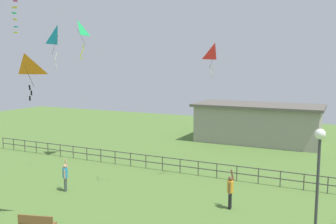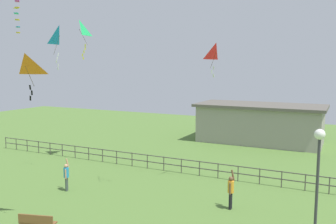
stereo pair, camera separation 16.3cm
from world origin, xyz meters
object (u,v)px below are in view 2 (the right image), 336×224
(lamppost, at_px, (318,168))
(park_bench, at_px, (37,223))
(person_5, at_px, (231,190))
(kite_7, at_px, (25,67))
(person_6, at_px, (66,175))
(kite_4, at_px, (60,37))
(kite_6, at_px, (79,30))
(kite_1, at_px, (216,52))

(lamppost, xyz_separation_m, park_bench, (-10.28, -2.63, -2.94))
(park_bench, bearing_deg, person_5, 43.92)
(lamppost, height_order, kite_7, kite_7)
(person_6, bearing_deg, kite_4, 134.31)
(person_6, bearing_deg, lamppost, -8.51)
(lamppost, distance_m, kite_4, 16.88)
(person_5, height_order, kite_6, kite_6)
(kite_1, bearing_deg, person_6, -144.33)
(person_6, bearing_deg, kite_7, -64.77)
(kite_4, height_order, kite_7, kite_4)
(lamppost, relative_size, person_6, 2.67)
(kite_4, bearing_deg, person_5, -5.67)
(person_5, relative_size, kite_7, 1.02)
(park_bench, distance_m, person_6, 5.23)
(lamppost, relative_size, kite_1, 2.45)
(person_6, xyz_separation_m, kite_4, (-2.58, 2.64, 7.73))
(person_5, xyz_separation_m, kite_7, (-6.80, -5.81, 5.83))
(kite_6, bearing_deg, kite_7, -60.78)
(person_5, distance_m, person_6, 8.96)
(person_6, bearing_deg, person_5, 9.70)
(park_bench, xyz_separation_m, person_6, (-2.54, 4.55, 0.42))
(person_5, relative_size, kite_6, 0.69)
(lamppost, xyz_separation_m, person_5, (-3.99, 3.43, -2.46))
(person_6, bearing_deg, park_bench, -60.78)
(lamppost, bearing_deg, park_bench, -165.67)
(kite_1, distance_m, kite_4, 9.71)
(lamppost, distance_m, park_bench, 11.01)
(person_5, distance_m, kite_4, 13.79)
(lamppost, height_order, kite_6, kite_6)
(kite_4, bearing_deg, kite_6, 107.98)
(park_bench, distance_m, kite_4, 12.01)
(kite_1, relative_size, kite_6, 0.71)
(person_5, height_order, person_6, person_5)
(lamppost, height_order, person_5, lamppost)
(kite_4, distance_m, kite_7, 8.53)
(kite_1, distance_m, kite_6, 10.57)
(kite_1, bearing_deg, kite_6, 175.45)
(person_5, bearing_deg, kite_4, 174.33)
(person_5, distance_m, kite_7, 10.68)
(park_bench, distance_m, kite_7, 6.33)
(park_bench, distance_m, person_5, 8.74)
(kite_6, bearing_deg, person_5, -18.74)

